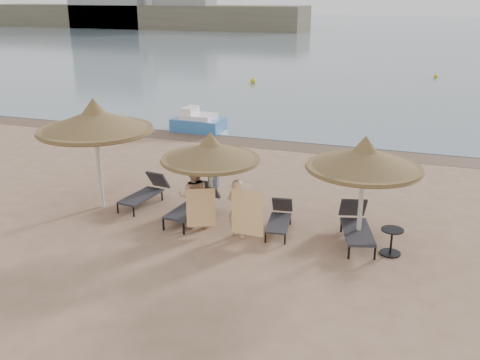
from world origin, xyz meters
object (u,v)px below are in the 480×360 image
object	(u,v)px
person_left	(194,191)
pedal_boat	(198,122)
palapa_left	(95,121)
lounger_near_left	(195,203)
palapa_center	(210,152)
lounger_far_left	(146,192)
palapa_right	(364,159)
lounger_near_right	(280,218)
side_table	(391,242)
lounger_far_right	(356,225)
person_right	(237,204)

from	to	relation	value
person_left	pedal_boat	world-z (taller)	person_left
palapa_left	lounger_near_left	size ratio (longest dim) A/B	1.52
palapa_center	lounger_far_left	world-z (taller)	palapa_center
palapa_center	lounger_far_left	bearing A→B (deg)	161.19
palapa_right	lounger_near_right	bearing A→B (deg)	175.65
palapa_center	side_table	distance (m)	5.02
lounger_near_left	lounger_near_right	xyz separation A→B (m)	(2.45, -0.01, -0.09)
pedal_boat	side_table	bearing A→B (deg)	-43.97
lounger_far_right	side_table	size ratio (longest dim) A/B	3.29
palapa_center	person_right	bearing A→B (deg)	-28.28
lounger_near_right	pedal_boat	bearing A→B (deg)	116.54
lounger_far_right	pedal_boat	xyz separation A→B (m)	(-8.33, 9.18, -0.01)
palapa_center	lounger_far_right	distance (m)	4.15
palapa_left	palapa_right	xyz separation A→B (m)	(7.42, 0.01, -0.35)
side_table	person_right	size ratio (longest dim) A/B	0.35
lounger_far_right	lounger_near_left	bearing A→B (deg)	164.66
lounger_far_left	lounger_near_right	xyz separation A→B (m)	(4.23, -0.49, -0.04)
lounger_far_right	person_right	size ratio (longest dim) A/B	1.16
lounger_far_left	side_table	world-z (taller)	lounger_far_left
person_left	lounger_near_right	bearing A→B (deg)	177.72
lounger_near_left	palapa_left	bearing A→B (deg)	-170.52
person_left	person_right	distance (m)	1.33
lounger_far_left	lounger_near_left	xyz separation A→B (m)	(1.78, -0.48, 0.04)
person_left	lounger_near_left	bearing A→B (deg)	-84.34
palapa_right	side_table	size ratio (longest dim) A/B	4.35
person_left	lounger_far_right	bearing A→B (deg)	171.15
lounger_far_left	person_right	distance (m)	3.63
side_table	pedal_boat	world-z (taller)	pedal_boat
palapa_center	lounger_far_left	distance (m)	3.07
palapa_left	lounger_near_left	world-z (taller)	palapa_left
palapa_center	lounger_near_left	bearing A→B (deg)	152.07
palapa_right	lounger_near_left	size ratio (longest dim) A/B	1.31
lounger_far_left	person_left	distance (m)	2.39
palapa_left	pedal_boat	distance (m)	9.67
person_right	person_left	bearing A→B (deg)	4.05
palapa_center	person_right	distance (m)	1.55
person_left	side_table	bearing A→B (deg)	163.65
palapa_center	side_table	world-z (taller)	palapa_center
lounger_near_right	side_table	size ratio (longest dim) A/B	2.63
palapa_right	lounger_far_right	size ratio (longest dim) A/B	1.32
palapa_right	palapa_left	bearing A→B (deg)	-179.95
palapa_left	lounger_near_right	world-z (taller)	palapa_left
palapa_left	lounger_near_left	xyz separation A→B (m)	(2.89, 0.17, -2.15)
side_table	person_left	world-z (taller)	person_left
palapa_center	lounger_near_right	size ratio (longest dim) A/B	1.54
lounger_far_right	side_table	distance (m)	1.06
palapa_center	side_table	bearing A→B (deg)	-2.02
palapa_right	person_right	distance (m)	3.31
palapa_left	person_right	world-z (taller)	palapa_left
lounger_far_left	lounger_near_right	size ratio (longest dim) A/B	1.13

